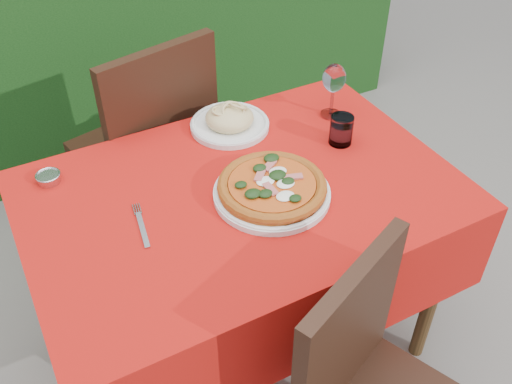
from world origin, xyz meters
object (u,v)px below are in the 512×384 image
chair_far (152,142)px  wine_glass (334,80)px  pasta_plate (230,121)px  fork (143,230)px  water_glass (341,131)px  pizza_plate (272,188)px  steel_ramekin (49,178)px

chair_far → wine_glass: chair_far is taller
pasta_plate → fork: bearing=-141.9°
water_glass → fork: (-0.71, -0.09, -0.04)m
pizza_plate → steel_ramekin: 0.67m
pasta_plate → wine_glass: bearing=-15.8°
pasta_plate → fork: (-0.43, -0.34, -0.02)m
wine_glass → steel_ramekin: 0.96m
pizza_plate → wine_glass: (0.39, 0.28, 0.11)m
chair_far → steel_ramekin: bearing=23.1°
pizza_plate → fork: 0.38m
pasta_plate → wine_glass: wine_glass is taller
pasta_plate → water_glass: 0.37m
chair_far → pasta_plate: size_ratio=3.74×
water_glass → chair_far: bearing=131.0°
water_glass → steel_ramekin: 0.91m
wine_glass → fork: 0.82m
chair_far → water_glass: size_ratio=10.14×
chair_far → pasta_plate: chair_far is taller
chair_far → steel_ramekin: 0.54m
water_glass → fork: bearing=-172.9°
fork → pizza_plate: bearing=3.1°
pasta_plate → steel_ramekin: pasta_plate is taller
pasta_plate → wine_glass: (0.34, -0.10, 0.11)m
chair_far → fork: size_ratio=5.07×
wine_glass → pizza_plate: bearing=-144.6°
chair_far → water_glass: bearing=118.0°
pizza_plate → fork: (-0.38, 0.04, -0.03)m
pizza_plate → steel_ramekin: (-0.55, 0.37, -0.02)m
pizza_plate → pasta_plate: 0.38m
pizza_plate → water_glass: 0.35m
water_glass → wine_glass: (0.07, 0.15, 0.09)m
fork → chair_far: bearing=78.6°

